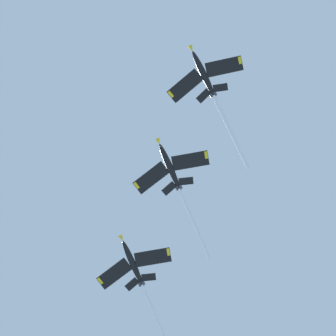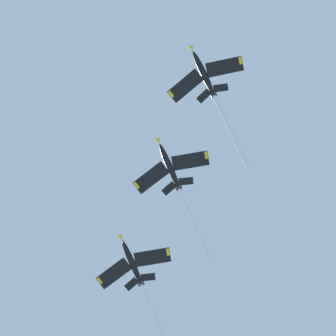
% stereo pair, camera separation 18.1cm
% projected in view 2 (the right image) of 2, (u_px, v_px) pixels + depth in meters
% --- Properties ---
extents(jet_lead, '(19.36, 31.24, 7.46)m').
position_uv_depth(jet_lead, '(212.00, 92.00, 172.01)').
color(jet_lead, black).
extents(jet_second, '(19.24, 30.06, 7.30)m').
position_uv_depth(jet_second, '(175.00, 179.00, 172.86)').
color(jet_second, black).
extents(jet_third, '(19.23, 27.93, 6.54)m').
position_uv_depth(jet_third, '(136.00, 272.00, 175.65)').
color(jet_third, black).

